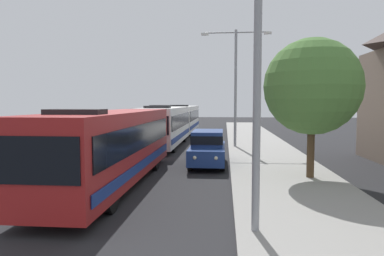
% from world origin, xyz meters
% --- Properties ---
extents(bus_lead, '(2.58, 11.90, 3.21)m').
position_xyz_m(bus_lead, '(-1.30, 10.49, 1.69)').
color(bus_lead, maroon).
rests_on(bus_lead, ground_plane).
extents(bus_second_in_line, '(2.58, 11.22, 3.21)m').
position_xyz_m(bus_second_in_line, '(-1.30, 23.42, 1.69)').
color(bus_second_in_line, silver).
rests_on(bus_second_in_line, ground_plane).
extents(bus_middle, '(2.58, 11.58, 3.21)m').
position_xyz_m(bus_middle, '(-1.30, 35.33, 1.69)').
color(bus_middle, silver).
rests_on(bus_middle, ground_plane).
extents(white_suv, '(1.86, 4.83, 1.90)m').
position_xyz_m(white_suv, '(2.40, 15.31, 1.03)').
color(white_suv, navy).
rests_on(white_suv, ground_plane).
extents(box_truck_oncoming, '(2.35, 8.16, 3.15)m').
position_xyz_m(box_truck_oncoming, '(-4.60, 40.16, 1.71)').
color(box_truck_oncoming, black).
rests_on(box_truck_oncoming, ground_plane).
extents(streetlamp_near, '(6.10, 0.28, 7.61)m').
position_xyz_m(streetlamp_near, '(4.10, 5.38, 4.87)').
color(streetlamp_near, gray).
rests_on(streetlamp_near, sidewalk).
extents(streetlamp_mid, '(5.17, 0.28, 8.65)m').
position_xyz_m(streetlamp_mid, '(4.10, 22.81, 5.36)').
color(streetlamp_mid, gray).
rests_on(streetlamp_mid, sidewalk).
extents(roadside_tree, '(4.16, 4.16, 6.04)m').
position_xyz_m(roadside_tree, '(7.06, 12.05, 4.10)').
color(roadside_tree, '#4C3823').
rests_on(roadside_tree, sidewalk).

